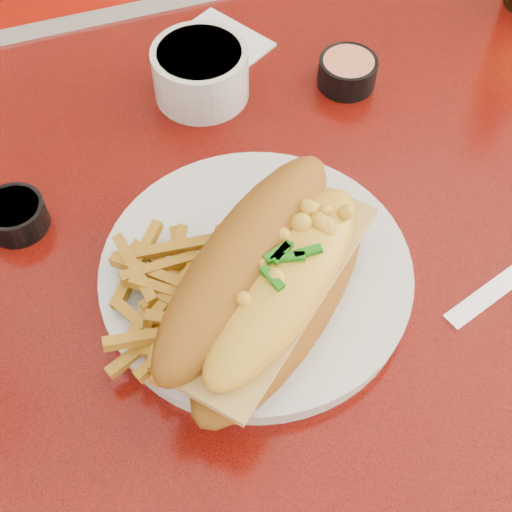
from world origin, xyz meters
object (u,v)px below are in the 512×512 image
object	(u,v)px
sauce_cup_right	(348,71)
mac_hoagie	(269,282)
gravy_ramekin	(201,71)
sauce_cup_left	(15,215)
fork	(198,276)
booth_bench_far	(142,88)
diner_table	(282,340)
dinner_plate	(256,275)

from	to	relation	value
sauce_cup_right	mac_hoagie	bearing A→B (deg)	-125.60
gravy_ramekin	sauce_cup_left	size ratio (longest dim) A/B	2.02
fork	sauce_cup_right	world-z (taller)	sauce_cup_right
booth_bench_far	sauce_cup_right	bearing A→B (deg)	-76.81
diner_table	dinner_plate	distance (m)	0.18
mac_hoagie	gravy_ramekin	world-z (taller)	mac_hoagie
dinner_plate	fork	world-z (taller)	same
diner_table	mac_hoagie	bearing A→B (deg)	-124.44
booth_bench_far	fork	bearing A→B (deg)	-96.04
diner_table	sauce_cup_left	size ratio (longest dim) A/B	21.11
fork	booth_bench_far	bearing A→B (deg)	-12.72
sauce_cup_right	diner_table	bearing A→B (deg)	-125.94
diner_table	mac_hoagie	distance (m)	0.24
diner_table	fork	distance (m)	0.20
booth_bench_far	sauce_cup_right	xyz separation A→B (m)	(0.14, -0.61, 0.50)
sauce_cup_right	booth_bench_far	bearing A→B (deg)	103.19
diner_table	fork	xyz separation A→B (m)	(-0.09, -0.01, 0.18)
booth_bench_far	sauce_cup_right	size ratio (longest dim) A/B	16.15
mac_hoagie	fork	distance (m)	0.08
gravy_ramekin	fork	bearing A→B (deg)	-107.35
gravy_ramekin	sauce_cup_right	xyz separation A→B (m)	(0.15, -0.04, -0.01)
diner_table	dinner_plate	size ratio (longest dim) A/B	3.75
dinner_plate	mac_hoagie	xyz separation A→B (m)	(-0.00, -0.04, 0.05)
diner_table	booth_bench_far	distance (m)	0.87
diner_table	sauce_cup_right	world-z (taller)	sauce_cup_right
gravy_ramekin	sauce_cup_left	xyz separation A→B (m)	(-0.22, -0.12, -0.01)
sauce_cup_left	sauce_cup_right	size ratio (longest dim) A/B	0.78
dinner_plate	booth_bench_far	bearing A→B (deg)	87.48
fork	sauce_cup_left	distance (m)	0.19
dinner_plate	gravy_ramekin	distance (m)	0.25
gravy_ramekin	booth_bench_far	bearing A→B (deg)	88.89
diner_table	gravy_ramekin	distance (m)	0.30
gravy_ramekin	mac_hoagie	bearing A→B (deg)	-95.70
gravy_ramekin	sauce_cup_right	distance (m)	0.16
booth_bench_far	gravy_ramekin	distance (m)	0.77
mac_hoagie	diner_table	bearing A→B (deg)	15.41
diner_table	booth_bench_far	size ratio (longest dim) A/B	1.03
diner_table	dinner_plate	world-z (taller)	dinner_plate
diner_table	sauce_cup_left	distance (m)	0.31
dinner_plate	sauce_cup_left	xyz separation A→B (m)	(-0.19, 0.13, 0.00)
booth_bench_far	sauce_cup_right	distance (m)	0.80
gravy_ramekin	sauce_cup_right	world-z (taller)	gravy_ramekin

